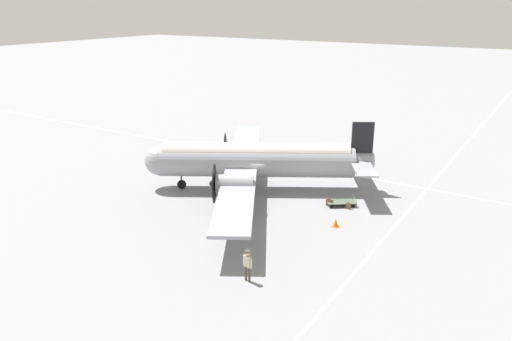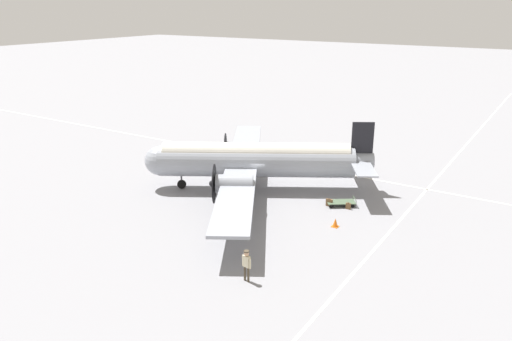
{
  "view_description": "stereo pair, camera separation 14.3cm",
  "coord_description": "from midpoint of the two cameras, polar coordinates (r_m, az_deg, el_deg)",
  "views": [
    {
      "loc": [
        19.73,
        -31.28,
        13.98
      ],
      "look_at": [
        0.0,
        0.0,
        1.57
      ],
      "focal_mm": 35.0,
      "sensor_mm": 36.0,
      "label": 1
    },
    {
      "loc": [
        19.85,
        -31.2,
        13.98
      ],
      "look_at": [
        0.0,
        0.0,
        1.57
      ],
      "focal_mm": 35.0,
      "sensor_mm": 36.0,
      "label": 2
    }
  ],
  "objects": [
    {
      "name": "crew_foreground",
      "position": [
        26.54,
        -1.13,
        -10.42
      ],
      "size": [
        0.6,
        0.34,
        1.79
      ],
      "rotation": [
        0.0,
        0.0,
        -0.17
      ],
      "color": "#473D2D",
      "rests_on": "ground_plane"
    },
    {
      "name": "suitcase_upright_spare",
      "position": [
        36.34,
        10.4,
        -4.0
      ],
      "size": [
        0.35,
        0.13,
        0.49
      ],
      "color": "brown",
      "rests_on": "ground_plane"
    },
    {
      "name": "baggage_cart",
      "position": [
        36.82,
        9.62,
        -3.57
      ],
      "size": [
        2.25,
        2.02,
        0.56
      ],
      "rotation": [
        0.0,
        0.0,
        3.76
      ],
      "color": "#4C6047",
      "rests_on": "ground_plane"
    },
    {
      "name": "apron_line_eastwest",
      "position": [
        45.49,
        4.8,
        0.6
      ],
      "size": [
        120.0,
        0.16,
        0.01
      ],
      "color": "silver",
      "rests_on": "ground_plane"
    },
    {
      "name": "airliner_main",
      "position": [
        38.75,
        -0.68,
        1.21
      ],
      "size": [
        18.04,
        23.2,
        5.5
      ],
      "rotation": [
        0.0,
        0.0,
        3.68
      ],
      "color": "#9399A3",
      "rests_on": "ground_plane"
    },
    {
      "name": "traffic_cone",
      "position": [
        33.39,
        8.97,
        -5.92
      ],
      "size": [
        0.45,
        0.45,
        0.59
      ],
      "color": "orange",
      "rests_on": "ground_plane"
    },
    {
      "name": "ground_plane",
      "position": [
        39.53,
        -0.1,
        -2.15
      ],
      "size": [
        300.0,
        300.0,
        0.0
      ],
      "primitive_type": "plane",
      "color": "gray"
    },
    {
      "name": "suitcase_near_door",
      "position": [
        36.61,
        8.27,
        -3.64
      ],
      "size": [
        0.49,
        0.15,
        0.58
      ],
      "color": "brown",
      "rests_on": "ground_plane"
    },
    {
      "name": "apron_line_northsouth",
      "position": [
        35.22,
        15.92,
        -5.58
      ],
      "size": [
        0.16,
        120.0,
        0.01
      ],
      "color": "silver",
      "rests_on": "ground_plane"
    }
  ]
}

